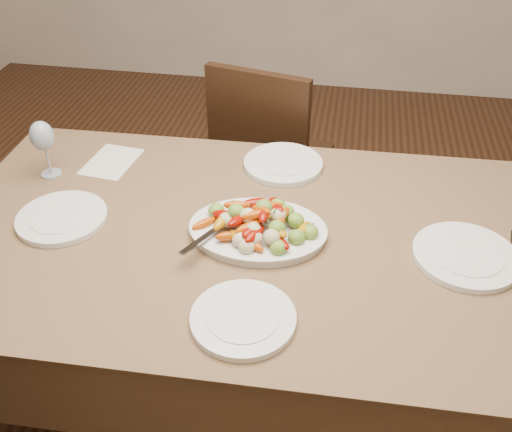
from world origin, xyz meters
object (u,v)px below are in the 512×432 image
object	(u,v)px
plate_right	(465,256)
plate_near	(243,319)
serving_platter	(258,232)
dining_table	(256,324)
wine_glass	(45,147)
plate_left	(62,218)
chair_far	(274,159)
plate_far	(283,164)

from	to	relation	value
plate_right	plate_near	distance (m)	0.64
serving_platter	plate_right	size ratio (longest dim) A/B	1.34
plate_near	dining_table	bearing A→B (deg)	94.81
plate_right	plate_near	xyz separation A→B (m)	(-0.55, -0.33, 0.00)
plate_right	wine_glass	xyz separation A→B (m)	(-1.30, 0.20, 0.09)
dining_table	plate_near	bearing A→B (deg)	-85.19
dining_table	plate_near	size ratio (longest dim) A/B	7.24
serving_platter	wine_glass	xyz separation A→B (m)	(-0.73, 0.20, 0.09)
plate_near	wine_glass	bearing A→B (deg)	144.69
serving_platter	plate_left	bearing A→B (deg)	-176.91
chair_far	plate_left	xyz separation A→B (m)	(-0.50, -0.93, 0.29)
serving_platter	plate_near	world-z (taller)	serving_platter
plate_far	plate_near	bearing A→B (deg)	-89.86
plate_far	chair_far	bearing A→B (deg)	101.12
serving_platter	plate_near	xyz separation A→B (m)	(0.02, -0.33, -0.00)
serving_platter	plate_near	distance (m)	0.33
plate_far	plate_near	xyz separation A→B (m)	(0.00, -0.71, 0.00)
plate_left	plate_right	xyz separation A→B (m)	(1.15, 0.03, 0.00)
serving_platter	plate_left	world-z (taller)	serving_platter
chair_far	wine_glass	world-z (taller)	wine_glass
dining_table	serving_platter	world-z (taller)	serving_platter
chair_far	plate_near	bearing A→B (deg)	108.32
plate_far	plate_left	bearing A→B (deg)	-145.41
plate_far	plate_right	bearing A→B (deg)	-35.02
plate_right	plate_far	xyz separation A→B (m)	(-0.55, 0.39, 0.00)
plate_right	wine_glass	size ratio (longest dim) A/B	1.38
serving_platter	plate_right	world-z (taller)	serving_platter
chair_far	plate_near	world-z (taller)	chair_far
dining_table	chair_far	world-z (taller)	chair_far
plate_left	wine_glass	bearing A→B (deg)	122.60
plate_left	plate_right	world-z (taller)	same
dining_table	plate_near	distance (m)	0.52
plate_left	chair_far	bearing A→B (deg)	61.73
plate_near	serving_platter	bearing A→B (deg)	93.80
serving_platter	wine_glass	world-z (taller)	wine_glass
chair_far	plate_far	distance (m)	0.60
dining_table	plate_right	distance (m)	0.70
wine_glass	plate_far	bearing A→B (deg)	13.76
plate_near	wine_glass	xyz separation A→B (m)	(-0.75, 0.53, 0.09)
serving_platter	plate_near	bearing A→B (deg)	-86.20
chair_far	wine_glass	bearing A→B (deg)	60.68
plate_left	plate_near	bearing A→B (deg)	-26.50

